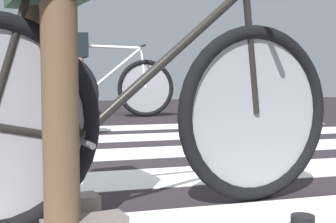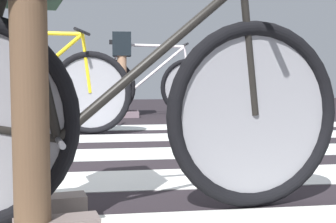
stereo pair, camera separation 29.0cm
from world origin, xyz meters
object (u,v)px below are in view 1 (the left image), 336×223
at_px(cyclist_1_of_3, 50,28).
at_px(cyclist_3_of_3, 79,64).
at_px(bicycle_1_of_3, 139,111).
at_px(bicycle_3_of_3, 105,86).

height_order(cyclist_1_of_3, cyclist_3_of_3, cyclist_1_of_3).
bearing_deg(bicycle_1_of_3, bicycle_3_of_3, 72.98).
relative_size(cyclist_1_of_3, cyclist_3_of_3, 1.01).
xyz_separation_m(bicycle_1_of_3, bicycle_3_of_3, (0.50, 4.10, 0.00)).
bearing_deg(bicycle_3_of_3, cyclist_1_of_3, -98.71).
height_order(bicycle_1_of_3, bicycle_3_of_3, same).
xyz_separation_m(cyclist_1_of_3, cyclist_3_of_3, (0.49, 4.16, -0.01)).
xyz_separation_m(cyclist_1_of_3, bicycle_3_of_3, (0.80, 4.15, -0.28)).
bearing_deg(bicycle_3_of_3, cyclist_3_of_3, -180.00).
bearing_deg(bicycle_1_of_3, cyclist_3_of_3, 77.29).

